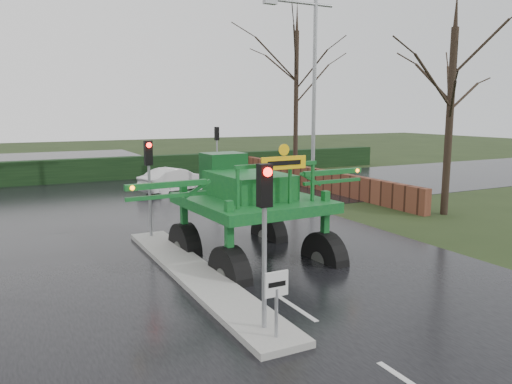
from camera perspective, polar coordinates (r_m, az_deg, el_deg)
name	(u,v)px	position (r m, az deg, el deg)	size (l,w,h in m)	color
ground	(293,307)	(12.03, 4.23, -12.94)	(140.00, 140.00, 0.00)	black
road_main	(166,222)	(20.84, -10.26, -3.45)	(14.00, 80.00, 0.02)	black
road_cross	(131,200)	(26.53, -14.07, -0.85)	(80.00, 12.00, 0.02)	black
median_island	(196,275)	(14.01, -6.91, -9.35)	(1.20, 10.00, 0.16)	gray
hedge_row	(102,169)	(34.20, -17.21, 2.50)	(44.00, 0.90, 1.50)	black
brick_wall	(303,176)	(30.53, 5.43, 1.82)	(0.40, 20.00, 1.20)	#592D1E
keep_left_sign	(276,294)	(9.82, 2.35, -11.52)	(0.50, 0.07, 1.35)	gray
traffic_signal_near	(265,211)	(9.81, 1.00, -2.21)	(0.26, 0.33, 3.52)	gray
traffic_signal_mid	(149,168)	(17.68, -12.15, 2.73)	(0.26, 0.33, 3.52)	gray
traffic_signal_far	(217,142)	(32.03, -4.50, 5.76)	(0.26, 0.33, 3.52)	gray
street_light_right	(309,81)	(25.70, 6.10, 12.46)	(3.85, 0.30, 10.00)	gray
tree_right_near	(451,95)	(23.26, 21.40, 10.26)	(5.60, 5.60, 9.64)	black
tree_right_far	(296,82)	(35.89, 4.63, 12.38)	(7.00, 7.00, 12.05)	black
crop_sprayer	(225,200)	(13.53, -3.52, -0.94)	(8.13, 5.23, 4.54)	black
white_sedan	(175,192)	(28.45, -9.20, -0.03)	(1.45, 4.17, 1.37)	silver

